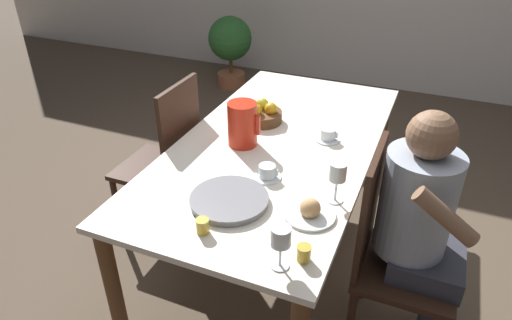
{
  "coord_description": "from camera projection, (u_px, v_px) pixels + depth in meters",
  "views": [
    {
      "loc": [
        0.7,
        -1.95,
        1.87
      ],
      "look_at": [
        0.0,
        -0.28,
        0.78
      ],
      "focal_mm": 32.0,
      "sensor_mm": 36.0,
      "label": 1
    }
  ],
  "objects": [
    {
      "name": "jam_jar_amber",
      "position": [
        304.0,
        253.0,
        1.6
      ],
      "size": [
        0.05,
        0.05,
        0.06
      ],
      "color": "gold",
      "rests_on": "dining_table"
    },
    {
      "name": "chair_opposite",
      "position": [
        167.0,
        159.0,
        2.65
      ],
      "size": [
        0.42,
        0.42,
        0.98
      ],
      "rotation": [
        0.0,
        0.0,
        1.57
      ],
      "color": "#331E14",
      "rests_on": "ground_plane"
    },
    {
      "name": "fruit_bowl",
      "position": [
        262.0,
        114.0,
        2.55
      ],
      "size": [
        0.22,
        0.22,
        0.12
      ],
      "color": "brown",
      "rests_on": "dining_table"
    },
    {
      "name": "teacup_near_person",
      "position": [
        267.0,
        172.0,
        2.06
      ],
      "size": [
        0.13,
        0.13,
        0.06
      ],
      "color": "silver",
      "rests_on": "dining_table"
    },
    {
      "name": "ground_plane",
      "position": [
        274.0,
        248.0,
        2.74
      ],
      "size": [
        20.0,
        20.0,
        0.0
      ],
      "primitive_type": "plane",
      "color": "brown"
    },
    {
      "name": "wine_glass_juice",
      "position": [
        281.0,
        239.0,
        1.53
      ],
      "size": [
        0.07,
        0.07,
        0.17
      ],
      "color": "white",
      "rests_on": "dining_table"
    },
    {
      "name": "potted_plant",
      "position": [
        230.0,
        44.0,
        4.72
      ],
      "size": [
        0.45,
        0.45,
        0.74
      ],
      "color": "#A8603D",
      "rests_on": "ground_plane"
    },
    {
      "name": "red_pitcher",
      "position": [
        242.0,
        124.0,
        2.29
      ],
      "size": [
        0.17,
        0.15,
        0.23
      ],
      "color": "red",
      "rests_on": "dining_table"
    },
    {
      "name": "dining_table",
      "position": [
        277.0,
        157.0,
        2.41
      ],
      "size": [
        0.97,
        1.9,
        0.73
      ],
      "color": "silver",
      "rests_on": "ground_plane"
    },
    {
      "name": "bread_plate",
      "position": [
        310.0,
        211.0,
        1.82
      ],
      "size": [
        0.21,
        0.21,
        0.08
      ],
      "color": "silver",
      "rests_on": "dining_table"
    },
    {
      "name": "jam_jar_red",
      "position": [
        203.0,
        225.0,
        1.73
      ],
      "size": [
        0.05,
        0.05,
        0.06
      ],
      "color": "gold",
      "rests_on": "dining_table"
    },
    {
      "name": "chair_person_side",
      "position": [
        390.0,
        252.0,
        1.98
      ],
      "size": [
        0.42,
        0.42,
        0.98
      ],
      "rotation": [
        0.0,
        0.0,
        -1.57
      ],
      "color": "#331E14",
      "rests_on": "ground_plane"
    },
    {
      "name": "wine_glass_water",
      "position": [
        338.0,
        174.0,
        1.85
      ],
      "size": [
        0.07,
        0.07,
        0.18
      ],
      "color": "white",
      "rests_on": "dining_table"
    },
    {
      "name": "person_seated",
      "position": [
        422.0,
        219.0,
        1.88
      ],
      "size": [
        0.39,
        0.41,
        1.17
      ],
      "rotation": [
        0.0,
        0.0,
        -1.57
      ],
      "color": "#33333D",
      "rests_on": "ground_plane"
    },
    {
      "name": "teacup_across",
      "position": [
        328.0,
        135.0,
        2.37
      ],
      "size": [
        0.13,
        0.13,
        0.06
      ],
      "color": "silver",
      "rests_on": "dining_table"
    },
    {
      "name": "serving_tray",
      "position": [
        230.0,
        200.0,
        1.9
      ],
      "size": [
        0.33,
        0.33,
        0.03
      ],
      "color": "gray",
      "rests_on": "dining_table"
    }
  ]
}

